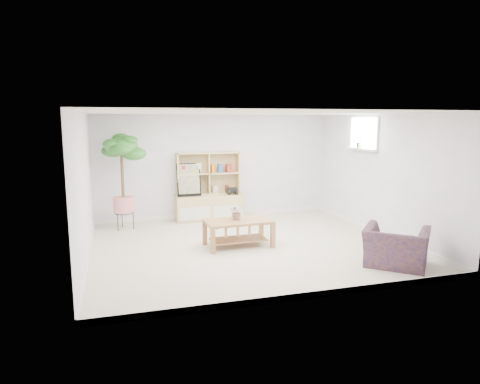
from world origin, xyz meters
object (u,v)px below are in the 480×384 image
object	(u,v)px
storage_unit	(209,186)
coffee_table	(238,233)
floor_tree	(123,182)
armchair	(396,244)

from	to	relation	value
storage_unit	coffee_table	bearing A→B (deg)	-88.72
coffee_table	floor_tree	distance (m)	2.82
floor_tree	coffee_table	bearing A→B (deg)	-43.71
storage_unit	armchair	xyz separation A→B (m)	(2.12, -3.96, -0.42)
armchair	storage_unit	bearing A→B (deg)	-19.72
coffee_table	storage_unit	bearing A→B (deg)	88.97
storage_unit	armchair	distance (m)	4.51
coffee_table	floor_tree	bearing A→B (deg)	133.98
floor_tree	armchair	world-z (taller)	floor_tree
storage_unit	armchair	bearing A→B (deg)	-61.82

